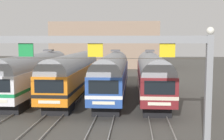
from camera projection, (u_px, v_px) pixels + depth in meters
ground_plane at (93, 98)px, 31.12m from camera, size 160.00×160.00×0.00m
track_bed at (107, 77)px, 47.97m from camera, size 14.09×70.00×0.15m
commuter_train_white at (35, 73)px, 31.32m from camera, size 2.88×18.06×5.05m
commuter_train_orange at (73, 73)px, 31.00m from camera, size 2.88×18.06×4.77m
commuter_train_blue at (112, 73)px, 30.68m from camera, size 2.88×18.06×5.05m
commuter_train_maroon at (152, 74)px, 30.37m from camera, size 2.88×18.06×5.05m
catenary_gantry at (60, 59)px, 17.20m from camera, size 17.83×0.44×6.97m
maintenance_building at (106, 45)px, 67.03m from camera, size 24.14×10.00×10.25m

